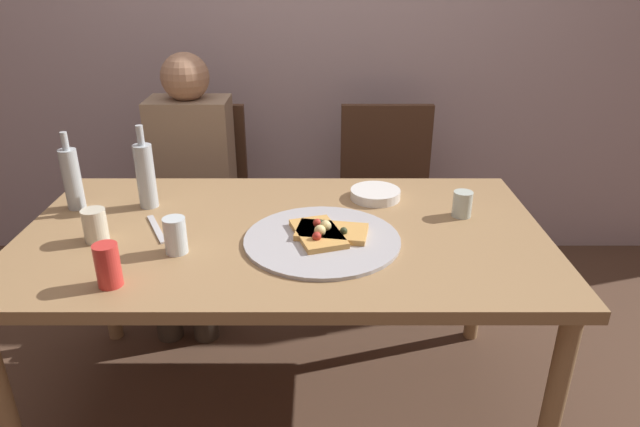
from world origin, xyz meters
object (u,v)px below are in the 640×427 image
Objects in this scene: pizza_slice_last at (316,233)px; wine_glass at (173,236)px; beer_bottle at (69,178)px; pizza_tray at (320,240)px; soda_can at (106,266)px; tumbler_near at (93,226)px; chair_right at (385,190)px; wine_bottle at (143,175)px; table_knife at (154,229)px; tumbler_far at (460,204)px; guest_in_sweater at (188,176)px; dining_table at (282,248)px; plate_stack at (373,194)px; chair_left at (197,190)px; pizza_slice_extra at (329,231)px.

wine_glass is at bearing -169.40° from pizza_slice_last.
beer_bottle is (-0.85, 0.25, 0.09)m from pizza_slice_last.
soda_can is (-0.57, -0.26, 0.06)m from pizza_tray.
chair_right reaches higher than tumbler_near.
wine_bottle reaches higher than beer_bottle.
beer_bottle is 1.26× the size of table_knife.
beer_bottle is 1.35m from tumbler_far.
guest_in_sweater reaches higher than tumbler_far.
dining_table is 0.37m from wine_glass.
plate_stack is (0.81, 0.07, -0.10)m from wine_bottle.
beer_bottle is at bearing 163.70° from pizza_slice_last.
plate_stack is at bearing 149.94° from guest_in_sweater.
chair_left is 0.20m from guest_in_sweater.
dining_table is 9.29× the size of plate_stack.
pizza_tray is (0.13, -0.08, 0.07)m from dining_table.
soda_can is at bearing -141.95° from plate_stack.
dining_table is at bearing 37.31° from soda_can.
wine_bottle is 1.07× the size of beer_bottle.
wine_glass is 0.19m from table_knife.
guest_in_sweater is (0.11, 0.79, -0.14)m from tumbler_near.
pizza_slice_last is (-0.01, 0.01, 0.02)m from pizza_tray.
pizza_slice_extra is 0.69m from wine_bottle.
wine_bottle is 0.33× the size of chair_left.
dining_table is at bearing 63.08° from chair_right.
dining_table is 3.47× the size of pizza_tray.
table_knife is at bearing -28.48° from beer_bottle.
pizza_slice_extra is 0.27× the size of chair_left.
tumbler_far reaches higher than plate_stack.
pizza_slice_last is 1.37× the size of plate_stack.
guest_in_sweater is at bearing 91.02° from soda_can.
pizza_tray is at bearing 126.43° from guest_in_sweater.
wine_glass is at bearing 54.15° from soda_can.
dining_table is at bearing 122.94° from guest_in_sweater.
tumbler_far is (1.34, -0.07, -0.07)m from beer_bottle.
plate_stack is at bearing 4.58° from beer_bottle.
tumbler_far is 0.10× the size of chair_right.
wine_glass reaches higher than plate_stack.
plate_stack is 0.91m from guest_in_sweater.
pizza_slice_extra is 0.36m from plate_stack.
wine_bottle is at bearing 71.75° from tumbler_near.
pizza_tray is 0.68m from wine_bottle.
pizza_slice_extra is at bearing 41.48° from pizza_tray.
chair_left reaches higher than pizza_slice_last.
pizza_slice_extra reaches higher than plate_stack.
chair_left is at bearing 123.72° from pizza_slice_extra.
pizza_tray is 1.65× the size of wine_bottle.
wine_bottle is at bearing 175.67° from tumbler_far.
pizza_tray is at bearing -24.03° from wine_bottle.
wine_bottle is 0.56m from guest_in_sweater.
pizza_slice_extra is 2.28× the size of tumbler_near.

